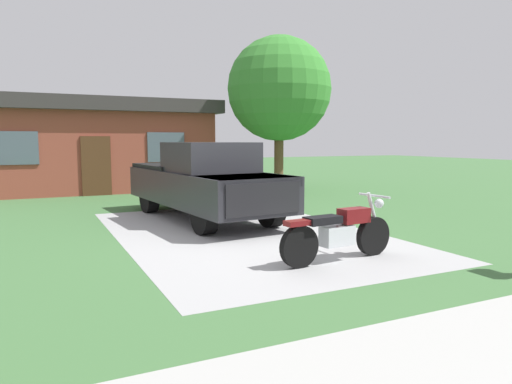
# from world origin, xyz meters

# --- Properties ---
(ground_plane) EXTENTS (80.00, 80.00, 0.00)m
(ground_plane) POSITION_xyz_m (0.00, 0.00, 0.00)
(ground_plane) COLOR #416D3C
(driveway_pad) EXTENTS (5.05, 7.99, 0.01)m
(driveway_pad) POSITION_xyz_m (0.00, 0.00, 0.00)
(driveway_pad) COLOR #A4A4A4
(driveway_pad) RESTS_ON ground
(sidewalk_strip) EXTENTS (36.00, 1.80, 0.01)m
(sidewalk_strip) POSITION_xyz_m (0.00, -6.00, 0.00)
(sidewalk_strip) COLOR #ACACA7
(sidewalk_strip) RESTS_ON ground
(motorcycle) EXTENTS (2.21, 0.70, 1.09)m
(motorcycle) POSITION_xyz_m (0.46, -2.76, 0.47)
(motorcycle) COLOR black
(motorcycle) RESTS_ON ground
(pickup_truck) EXTENTS (2.55, 5.79, 1.90)m
(pickup_truck) POSITION_xyz_m (-0.16, 2.12, 0.95)
(pickup_truck) COLOR black
(pickup_truck) RESTS_ON ground
(shade_tree) EXTENTS (3.98, 3.98, 5.90)m
(shade_tree) POSITION_xyz_m (4.71, 7.15, 3.90)
(shade_tree) COLOR brown
(shade_tree) RESTS_ON ground
(neighbor_house) EXTENTS (9.60, 5.60, 3.50)m
(neighbor_house) POSITION_xyz_m (-1.92, 10.97, 1.79)
(neighbor_house) COLOR brown
(neighbor_house) RESTS_ON ground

